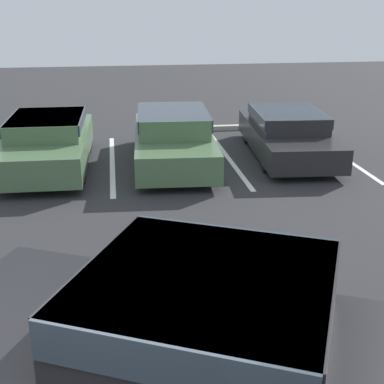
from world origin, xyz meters
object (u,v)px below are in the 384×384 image
(parked_sedan_b, at_px, (173,136))
(wheel_stop_curb, at_px, (216,128))
(parked_sedan_a, at_px, (48,141))
(parked_sedan_c, at_px, (287,132))
(pickup_truck, at_px, (239,373))

(parked_sedan_b, distance_m, wheel_stop_curb, 3.73)
(parked_sedan_a, height_order, wheel_stop_curb, parked_sedan_a)
(parked_sedan_b, bearing_deg, parked_sedan_c, 98.51)
(pickup_truck, distance_m, parked_sedan_c, 9.89)
(pickup_truck, distance_m, parked_sedan_b, 9.02)
(parked_sedan_b, relative_size, parked_sedan_c, 1.00)
(wheel_stop_curb, bearing_deg, pickup_truck, -99.97)
(parked_sedan_b, height_order, parked_sedan_c, parked_sedan_b)
(pickup_truck, bearing_deg, parked_sedan_b, 112.66)
(pickup_truck, height_order, parked_sedan_b, pickup_truck)
(parked_sedan_c, bearing_deg, pickup_truck, -15.90)
(pickup_truck, distance_m, wheel_stop_curb, 12.49)
(pickup_truck, xyz_separation_m, wheel_stop_curb, (2.16, 12.28, -0.81))
(parked_sedan_b, bearing_deg, parked_sedan_a, -87.40)
(parked_sedan_b, xyz_separation_m, wheel_stop_curb, (1.69, 3.27, -0.61))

